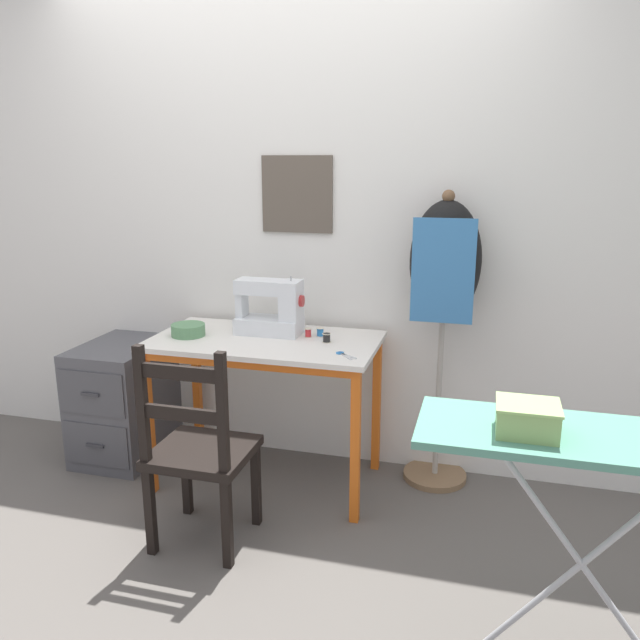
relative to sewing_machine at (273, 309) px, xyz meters
The scene contains 14 objects.
ground_plane 0.96m from the sewing_machine, 90.98° to the right, with size 14.00×14.00×0.00m, color #5B5651.
wall_back 0.48m from the sewing_machine, 91.43° to the left, with size 10.00×0.07×2.55m.
sewing_table 0.25m from the sewing_machine, 93.53° to the right, with size 1.10×0.60×0.75m.
sewing_machine is the anchor object (origin of this frame).
fabric_bowl 0.43m from the sewing_machine, 159.81° to the right, with size 0.17×0.17×0.06m.
scissors 0.50m from the sewing_machine, 30.97° to the right, with size 0.11×0.10×0.01m.
thread_spool_near_machine 0.22m from the sewing_machine, ahead, with size 0.04×0.04×0.04m.
thread_spool_mid_table 0.26m from the sewing_machine, ahead, with size 0.04×0.04×0.04m.
thread_spool_far_edge 0.32m from the sewing_machine, 14.58° to the right, with size 0.04×0.04×0.04m.
wooden_chair 0.83m from the sewing_machine, 97.24° to the right, with size 0.40×0.38×0.90m.
filing_cabinet 1.03m from the sewing_machine, behind, with size 0.40×0.57×0.63m.
dress_form 0.85m from the sewing_machine, ahead, with size 0.34×0.32×1.46m.
ironing_board 1.70m from the sewing_machine, 37.45° to the right, with size 1.02×0.36×0.83m.
storage_box 1.57m from the sewing_machine, 42.89° to the right, with size 0.18×0.16×0.09m.
Camera 1 is at (1.02, -2.43, 1.58)m, focal length 35.00 mm.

